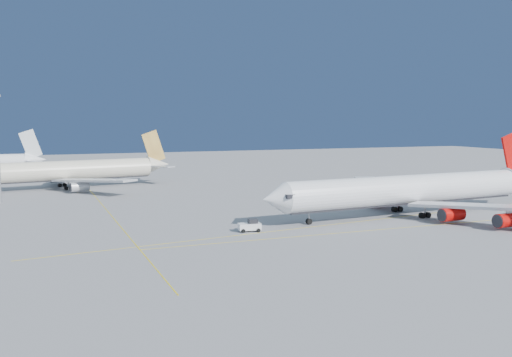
{
  "coord_description": "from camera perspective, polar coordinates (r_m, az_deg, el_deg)",
  "views": [
    {
      "loc": [
        -55.98,
        -106.07,
        21.44
      ],
      "look_at": [
        -5.78,
        20.77,
        7.0
      ],
      "focal_mm": 40.0,
      "sensor_mm": 36.0,
      "label": 1
    }
  ],
  "objects": [
    {
      "name": "ground",
      "position": [
        121.83,
        6.15,
        -4.13
      ],
      "size": [
        500.0,
        500.0,
        0.0
      ],
      "primitive_type": "plane",
      "color": "slate",
      "rests_on": "ground"
    },
    {
      "name": "taxiway_lines",
      "position": [
        121.65,
        -1.42,
        -4.11
      ],
      "size": [
        118.86,
        140.0,
        0.02
      ],
      "color": "gold",
      "rests_on": "ground"
    },
    {
      "name": "airliner_virgin",
      "position": [
        131.64,
        15.42,
        -1.1
      ],
      "size": [
        74.86,
        67.02,
        18.46
      ],
      "rotation": [
        0.0,
        0.0,
        0.08
      ],
      "color": "white",
      "rests_on": "ground"
    },
    {
      "name": "airliner_etihad",
      "position": [
        184.1,
        -18.44,
        0.73
      ],
      "size": [
        67.61,
        61.8,
        17.69
      ],
      "rotation": [
        0.0,
        0.0,
        0.16
      ],
      "color": "beige",
      "rests_on": "ground"
    },
    {
      "name": "pushback_tug",
      "position": [
        108.69,
        -0.58,
        -4.74
      ],
      "size": [
        4.45,
        3.05,
        2.37
      ],
      "rotation": [
        0.0,
        0.0,
        -0.14
      ],
      "color": "white",
      "rests_on": "ground"
    }
  ]
}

